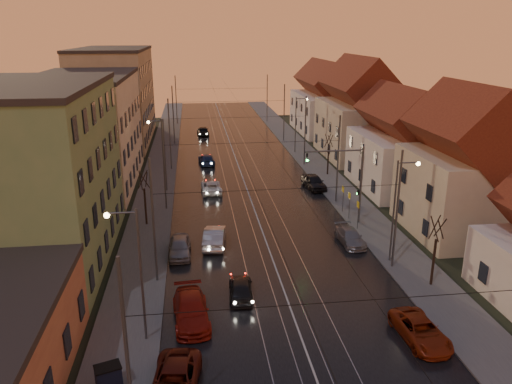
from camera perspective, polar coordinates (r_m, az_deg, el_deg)
name	(u,v)px	position (r m, az deg, el deg)	size (l,w,h in m)	color
ground	(305,350)	(29.08, 5.66, -17.50)	(160.00, 160.00, 0.00)	black
road	(238,165)	(65.48, -2.05, 3.06)	(16.00, 120.00, 0.04)	black
sidewalk_left	(161,168)	(65.35, -10.82, 2.77)	(4.00, 120.00, 0.15)	#4C4C4C
sidewalk_right	(313,163)	(67.08, 6.50, 3.36)	(4.00, 120.00, 0.15)	#4C4C4C
tram_rail_0	(221,166)	(65.31, -3.98, 3.02)	(0.06, 120.00, 0.03)	gray
tram_rail_1	(232,165)	(65.40, -2.72, 3.06)	(0.06, 120.00, 0.03)	gray
tram_rail_2	(244,165)	(65.54, -1.38, 3.11)	(0.06, 120.00, 0.03)	gray
tram_rail_3	(255,165)	(65.69, -0.14, 3.15)	(0.06, 120.00, 0.03)	gray
apartment_left_1	(34,178)	(40.21, -24.08, 1.47)	(10.00, 18.00, 13.00)	#608655
apartment_left_2	(87,132)	(59.23, -18.77, 6.46)	(10.00, 20.00, 12.00)	#C4B697
apartment_left_3	(116,97)	(82.47, -15.73, 10.44)	(10.00, 24.00, 14.00)	#8C7C5A
house_right_1	(465,172)	(45.72, 22.78, 2.11)	(8.67, 10.20, 10.80)	#B7A98D
house_right_2	(402,147)	(57.16, 16.36, 4.91)	(9.18, 12.24, 9.20)	silver
house_right_3	(359,115)	(70.68, 11.67, 8.60)	(9.18, 14.28, 11.50)	#B7A98D
house_right_4	(325,103)	(87.83, 7.88, 10.06)	(9.18, 16.32, 10.00)	silver
catenary_pole_l_0	(128,361)	(21.21, -14.47, -18.21)	(0.16, 0.16, 9.00)	#595B60
catenary_pole_l_1	(153,222)	(34.44, -11.65, -3.41)	(0.16, 0.16, 9.00)	#595B60
catenary_pole_r_1	(397,211)	(37.17, 15.81, -2.12)	(0.16, 0.16, 9.00)	#595B60
catenary_pole_l_2	(164,166)	(48.70, -10.47, 2.98)	(0.16, 0.16, 9.00)	#595B60
catenary_pole_r_2	(338,160)	(50.67, 9.35, 3.62)	(0.16, 0.16, 9.00)	#595B60
catenary_pole_l_3	(170,135)	(63.30, -9.83, 6.45)	(0.16, 0.16, 9.00)	#595B60
catenary_pole_r_3	(305,132)	(64.83, 5.63, 6.90)	(0.16, 0.16, 9.00)	#595B60
catenary_pole_l_4	(173,116)	(78.06, -9.43, 8.62)	(0.16, 0.16, 9.00)	#595B60
catenary_pole_r_4	(284,113)	(79.31, 3.23, 8.97)	(0.16, 0.16, 9.00)	#595B60
catenary_pole_l_5	(176,100)	(95.87, -9.11, 10.33)	(0.16, 0.16, 9.00)	#595B60
catenary_pole_r_5	(267,99)	(96.88, 1.28, 10.62)	(0.16, 0.16, 9.00)	#595B60
street_lamp_0	(135,263)	(27.93, -13.70, -7.90)	(1.75, 0.32, 8.00)	#595B60
street_lamp_1	(399,201)	(38.11, 15.99, -1.03)	(1.75, 0.32, 8.00)	#595B60
street_lamp_2	(162,148)	(54.46, -10.73, 4.96)	(1.75, 0.32, 8.00)	#595B60
street_lamp_3	(298,119)	(71.60, 4.80, 8.28)	(1.75, 0.32, 8.00)	#595B60
traffic_light_mast	(351,176)	(44.94, 10.75, 1.84)	(5.30, 0.32, 7.20)	#595B60
bare_tree_0	(145,199)	(45.57, -12.57, -0.84)	(1.09, 1.09, 5.11)	black
bare_tree_1	(434,253)	(36.07, 19.73, -6.60)	(1.09, 1.09, 5.11)	black
bare_tree_2	(328,155)	(60.97, 8.26, 4.15)	(1.09, 1.09, 5.11)	black
driving_car_0	(241,288)	(33.50, -1.75, -10.92)	(1.55, 3.84, 1.31)	black
driving_car_1	(214,237)	(41.10, -4.77, -5.12)	(1.63, 4.68, 1.54)	#AAAAAF
driving_car_2	(211,187)	(54.51, -5.13, 0.58)	(2.09, 4.53, 1.26)	silver
driving_car_3	(207,159)	(66.24, -5.67, 3.73)	(1.87, 4.59, 1.33)	navy
driving_car_4	(203,131)	(85.02, -6.07, 6.96)	(1.82, 4.53, 1.54)	black
parked_left_1	(175,382)	(26.05, -9.26, -20.62)	(2.24, 4.86, 1.35)	#4F150D
parked_left_2	(191,310)	(31.18, -7.44, -13.27)	(2.07, 5.10, 1.48)	maroon
parked_left_3	(180,247)	(39.70, -8.71, -6.21)	(1.69, 4.21, 1.43)	gray
parked_right_0	(420,331)	(30.77, 18.28, -14.81)	(2.11, 4.58, 1.27)	maroon
parked_right_1	(350,237)	(42.07, 10.71, -5.06)	(1.71, 4.21, 1.22)	gray
parked_right_2	(314,182)	(55.98, 6.62, 1.16)	(1.84, 4.56, 1.55)	black
dumpster	(109,377)	(26.96, -16.50, -19.63)	(1.20, 0.80, 1.10)	black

